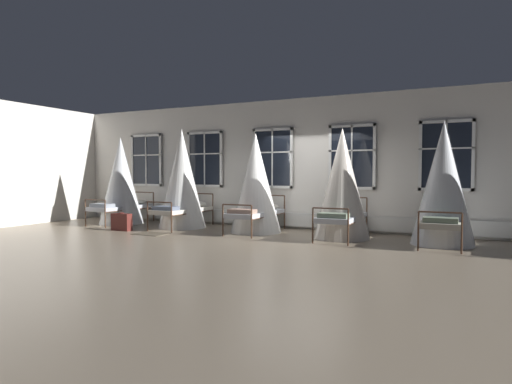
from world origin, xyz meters
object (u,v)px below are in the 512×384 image
Objects in this scene: cot_first at (121,182)px; cot_third at (256,185)px; suitcase_dark at (122,222)px; cot_fourth at (342,185)px; cot_fifth at (443,185)px; cot_second at (182,180)px.

cot_first reaches higher than cot_third.
cot_first is 4.50× the size of suitcase_dark.
cot_fourth is 2.12m from cot_fifth.
suitcase_dark is at bearing 110.68° from cot_third.
cot_first is 1.91m from suitcase_dark.
cot_second reaches higher than suitcase_dark.
cot_fifth is 7.76m from suitcase_dark.
cot_third is 3.63m from suitcase_dark.
cot_first is at bearing 89.69° from cot_second.
cot_fourth is (4.41, -0.01, -0.09)m from cot_second.
cot_third is 2.21m from cot_fourth.
cot_fifth is at bearing 10.20° from suitcase_dark.
cot_fourth is at bearing -88.67° from cot_first.
cot_fifth is at bearing -89.80° from cot_second.
cot_fourth is 5.70m from suitcase_dark.
cot_first is 4.39m from cot_third.
suitcase_dark is at bearing 137.39° from cot_second.
cot_second is 1.92m from suitcase_dark.
cot_fourth is 4.46× the size of suitcase_dark.
cot_third is at bearing 88.04° from cot_fourth.
cot_third is at bearing 21.60° from suitcase_dark.
cot_second is at bearing 48.69° from suitcase_dark.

